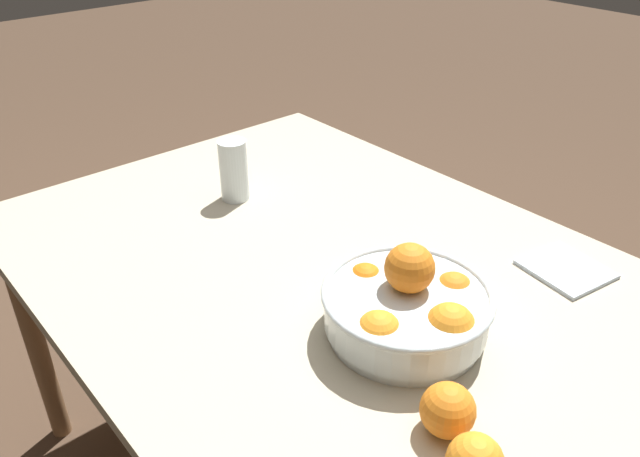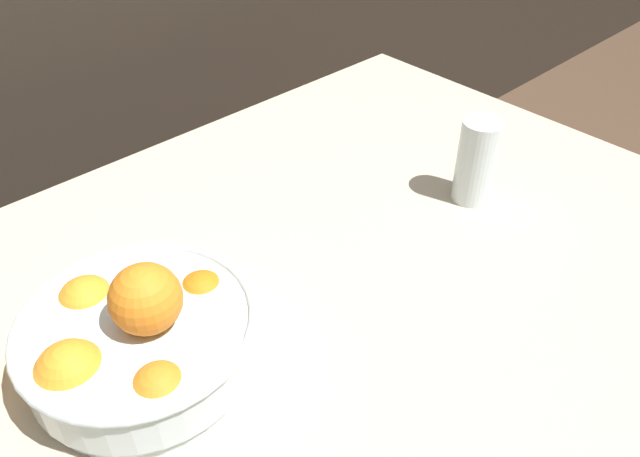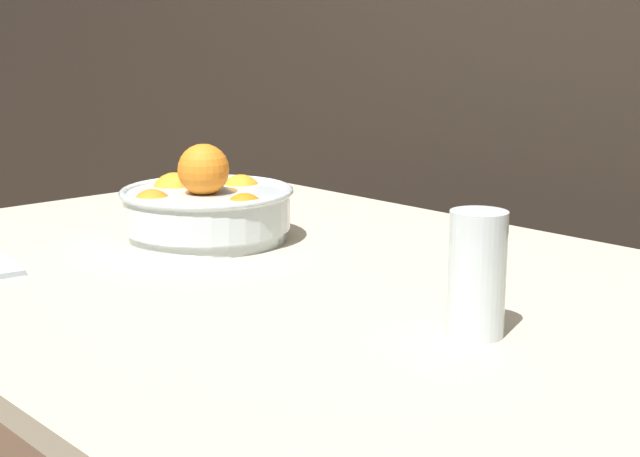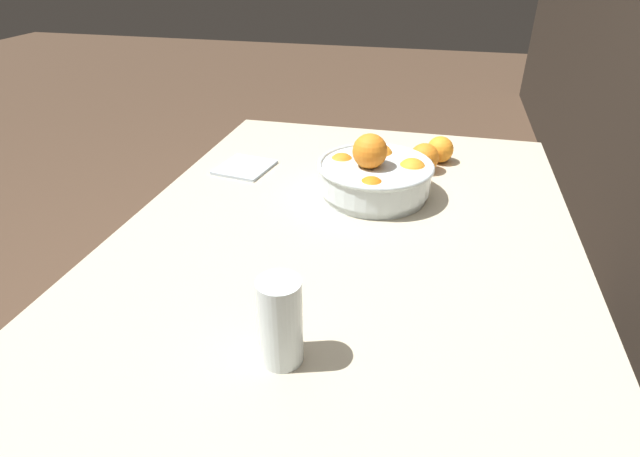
{
  "view_description": "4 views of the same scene",
  "coord_description": "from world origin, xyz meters",
  "px_view_note": "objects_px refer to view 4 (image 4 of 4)",
  "views": [
    {
      "loc": [
        -0.74,
        0.67,
        1.39
      ],
      "look_at": [
        0.07,
        -0.03,
        0.75
      ],
      "focal_mm": 35.0,
      "sensor_mm": 36.0,
      "label": 1
    },
    {
      "loc": [
        -0.41,
        -0.48,
        1.31
      ],
      "look_at": [
        0.07,
        0.03,
        0.76
      ],
      "focal_mm": 35.0,
      "sensor_mm": 36.0,
      "label": 2
    },
    {
      "loc": [
        0.95,
        -0.81,
        1.04
      ],
      "look_at": [
        0.07,
        0.01,
        0.77
      ],
      "focal_mm": 50.0,
      "sensor_mm": 36.0,
      "label": 3
    },
    {
      "loc": [
        0.89,
        0.16,
        1.25
      ],
      "look_at": [
        0.09,
        -0.03,
        0.77
      ],
      "focal_mm": 28.0,
      "sensor_mm": 36.0,
      "label": 4
    }
  ],
  "objects_px": {
    "juice_glass": "(281,324)",
    "orange_loose_near_bowl": "(440,149)",
    "orange_loose_front": "(424,158)",
    "fruit_bowl": "(375,175)"
  },
  "relations": [
    {
      "from": "juice_glass",
      "to": "orange_loose_near_bowl",
      "type": "bearing_deg",
      "value": 166.25
    },
    {
      "from": "orange_loose_near_bowl",
      "to": "orange_loose_front",
      "type": "relative_size",
      "value": 0.95
    },
    {
      "from": "fruit_bowl",
      "to": "orange_loose_front",
      "type": "relative_size",
      "value": 3.62
    },
    {
      "from": "fruit_bowl",
      "to": "orange_loose_front",
      "type": "distance_m",
      "value": 0.21
    },
    {
      "from": "orange_loose_near_bowl",
      "to": "orange_loose_front",
      "type": "height_order",
      "value": "orange_loose_front"
    },
    {
      "from": "juice_glass",
      "to": "fruit_bowl",
      "type": "bearing_deg",
      "value": 174.62
    },
    {
      "from": "orange_loose_front",
      "to": "fruit_bowl",
      "type": "bearing_deg",
      "value": -32.16
    },
    {
      "from": "orange_loose_front",
      "to": "orange_loose_near_bowl",
      "type": "bearing_deg",
      "value": 152.53
    },
    {
      "from": "juice_glass",
      "to": "orange_loose_front",
      "type": "distance_m",
      "value": 0.78
    },
    {
      "from": "fruit_bowl",
      "to": "orange_loose_near_bowl",
      "type": "distance_m",
      "value": 0.29
    }
  ]
}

